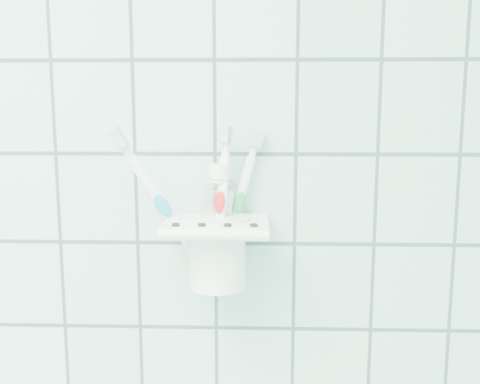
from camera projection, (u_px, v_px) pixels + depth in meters
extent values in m
cube|color=white|center=(219.00, 227.00, 0.69)|extent=(0.05, 0.02, 0.04)
cube|color=white|center=(217.00, 226.00, 0.65)|extent=(0.13, 0.10, 0.01)
cylinder|color=white|center=(214.00, 235.00, 0.61)|extent=(0.13, 0.01, 0.01)
cylinder|color=black|center=(176.00, 225.00, 0.62)|extent=(0.01, 0.01, 0.00)
cylinder|color=black|center=(202.00, 225.00, 0.62)|extent=(0.01, 0.01, 0.00)
cylinder|color=black|center=(228.00, 225.00, 0.62)|extent=(0.01, 0.01, 0.00)
cylinder|color=black|center=(254.00, 226.00, 0.62)|extent=(0.01, 0.01, 0.00)
cylinder|color=white|center=(218.00, 252.00, 0.66)|extent=(0.07, 0.07, 0.09)
cylinder|color=white|center=(217.00, 219.00, 0.66)|extent=(0.08, 0.08, 0.01)
cylinder|color=black|center=(217.00, 218.00, 0.66)|extent=(0.06, 0.06, 0.00)
cylinder|color=white|center=(213.00, 208.00, 0.65)|extent=(0.11, 0.03, 0.16)
cylinder|color=white|center=(212.00, 124.00, 0.64)|extent=(0.02, 0.01, 0.03)
cube|color=silver|center=(211.00, 111.00, 0.63)|extent=(0.03, 0.01, 0.03)
cube|color=white|center=(212.00, 111.00, 0.63)|extent=(0.03, 0.01, 0.03)
ellipsoid|color=teal|center=(212.00, 191.00, 0.64)|extent=(0.03, 0.01, 0.04)
cylinder|color=white|center=(215.00, 219.00, 0.64)|extent=(0.03, 0.05, 0.16)
cylinder|color=white|center=(214.00, 145.00, 0.63)|extent=(0.01, 0.02, 0.02)
cube|color=silver|center=(213.00, 134.00, 0.62)|extent=(0.02, 0.02, 0.02)
cube|color=white|center=(214.00, 133.00, 0.62)|extent=(0.02, 0.01, 0.02)
ellipsoid|color=red|center=(214.00, 205.00, 0.63)|extent=(0.02, 0.02, 0.03)
cylinder|color=white|center=(217.00, 215.00, 0.67)|extent=(0.06, 0.03, 0.16)
cylinder|color=white|center=(216.00, 144.00, 0.65)|extent=(0.02, 0.01, 0.02)
cube|color=silver|center=(216.00, 133.00, 0.65)|extent=(0.02, 0.01, 0.02)
cube|color=white|center=(216.00, 133.00, 0.65)|extent=(0.02, 0.01, 0.03)
ellipsoid|color=green|center=(217.00, 201.00, 0.66)|extent=(0.02, 0.01, 0.03)
cube|color=silver|center=(208.00, 233.00, 0.67)|extent=(0.05, 0.03, 0.11)
cube|color=silver|center=(209.00, 273.00, 0.68)|extent=(0.04, 0.02, 0.02)
cone|color=silver|center=(208.00, 185.00, 0.66)|extent=(0.04, 0.04, 0.02)
cylinder|color=white|center=(208.00, 173.00, 0.66)|extent=(0.04, 0.04, 0.03)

